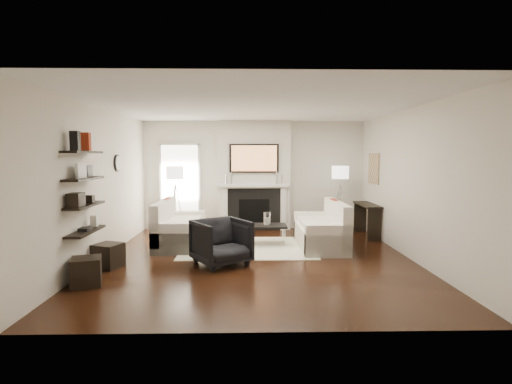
{
  "coord_description": "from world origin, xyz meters",
  "views": [
    {
      "loc": [
        -0.17,
        -7.03,
        1.85
      ],
      "look_at": [
        0.0,
        0.6,
        1.15
      ],
      "focal_mm": 28.0,
      "sensor_mm": 36.0,
      "label": 1
    }
  ],
  "objects_px": {
    "loveseat_left_base": "(181,235)",
    "coffee_table": "(260,226)",
    "loveseat_right_base": "(320,237)",
    "lamp_right_shade": "(340,172)",
    "lamp_left_shade": "(175,173)",
    "ottoman_near": "(108,256)",
    "armchair": "(221,240)"
  },
  "relations": [
    {
      "from": "loveseat_left_base",
      "to": "coffee_table",
      "type": "xyz_separation_m",
      "value": [
        1.64,
        -0.01,
        0.19
      ]
    },
    {
      "from": "loveseat_right_base",
      "to": "lamp_right_shade",
      "type": "bearing_deg",
      "value": 63.97
    },
    {
      "from": "loveseat_left_base",
      "to": "lamp_left_shade",
      "type": "xyz_separation_m",
      "value": [
        -0.3,
        1.14,
        1.24
      ]
    },
    {
      "from": "lamp_right_shade",
      "to": "ottoman_near",
      "type": "height_order",
      "value": "lamp_right_shade"
    },
    {
      "from": "armchair",
      "to": "lamp_left_shade",
      "type": "height_order",
      "value": "lamp_left_shade"
    },
    {
      "from": "loveseat_left_base",
      "to": "lamp_left_shade",
      "type": "distance_m",
      "value": 1.71
    },
    {
      "from": "lamp_left_shade",
      "to": "ottoman_near",
      "type": "height_order",
      "value": "lamp_left_shade"
    },
    {
      "from": "loveseat_left_base",
      "to": "ottoman_near",
      "type": "bearing_deg",
      "value": -119.33
    },
    {
      "from": "loveseat_right_base",
      "to": "lamp_right_shade",
      "type": "xyz_separation_m",
      "value": [
        0.75,
        1.53,
        1.24
      ]
    },
    {
      "from": "coffee_table",
      "to": "lamp_right_shade",
      "type": "distance_m",
      "value": 2.58
    },
    {
      "from": "loveseat_left_base",
      "to": "lamp_right_shade",
      "type": "xyz_separation_m",
      "value": [
        3.6,
        1.29,
        1.24
      ]
    },
    {
      "from": "lamp_right_shade",
      "to": "armchair",
      "type": "bearing_deg",
      "value": -133.72
    },
    {
      "from": "coffee_table",
      "to": "armchair",
      "type": "xyz_separation_m",
      "value": [
        -0.7,
        -1.48,
        0.02
      ]
    },
    {
      "from": "loveseat_right_base",
      "to": "ottoman_near",
      "type": "relative_size",
      "value": 4.5
    },
    {
      "from": "armchair",
      "to": "lamp_right_shade",
      "type": "distance_m",
      "value": 3.98
    },
    {
      "from": "lamp_left_shade",
      "to": "ottoman_near",
      "type": "distance_m",
      "value": 3.11
    },
    {
      "from": "coffee_table",
      "to": "loveseat_left_base",
      "type": "bearing_deg",
      "value": 179.66
    },
    {
      "from": "loveseat_right_base",
      "to": "ottoman_near",
      "type": "distance_m",
      "value": 4.03
    },
    {
      "from": "loveseat_left_base",
      "to": "lamp_left_shade",
      "type": "height_order",
      "value": "lamp_left_shade"
    },
    {
      "from": "lamp_right_shade",
      "to": "ottoman_near",
      "type": "xyz_separation_m",
      "value": [
        -4.52,
        -2.93,
        -1.25
      ]
    },
    {
      "from": "lamp_left_shade",
      "to": "lamp_right_shade",
      "type": "height_order",
      "value": "same"
    },
    {
      "from": "lamp_left_shade",
      "to": "loveseat_left_base",
      "type": "bearing_deg",
      "value": -75.26
    },
    {
      "from": "loveseat_right_base",
      "to": "armchair",
      "type": "xyz_separation_m",
      "value": [
        -1.91,
        -1.25,
        0.21
      ]
    },
    {
      "from": "coffee_table",
      "to": "ottoman_near",
      "type": "height_order",
      "value": "coffee_table"
    },
    {
      "from": "loveseat_left_base",
      "to": "coffee_table",
      "type": "height_order",
      "value": "same"
    },
    {
      "from": "loveseat_left_base",
      "to": "armchair",
      "type": "height_order",
      "value": "armchair"
    },
    {
      "from": "lamp_right_shade",
      "to": "ottoman_near",
      "type": "relative_size",
      "value": 1.0
    },
    {
      "from": "ottoman_near",
      "to": "loveseat_right_base",
      "type": "bearing_deg",
      "value": 20.4
    },
    {
      "from": "loveseat_left_base",
      "to": "loveseat_right_base",
      "type": "relative_size",
      "value": 1.0
    },
    {
      "from": "armchair",
      "to": "lamp_right_shade",
      "type": "xyz_separation_m",
      "value": [
        2.66,
        2.78,
        1.03
      ]
    },
    {
      "from": "coffee_table",
      "to": "ottoman_near",
      "type": "bearing_deg",
      "value": -147.52
    },
    {
      "from": "armchair",
      "to": "ottoman_near",
      "type": "xyz_separation_m",
      "value": [
        -1.86,
        -0.15,
        -0.22
      ]
    }
  ]
}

